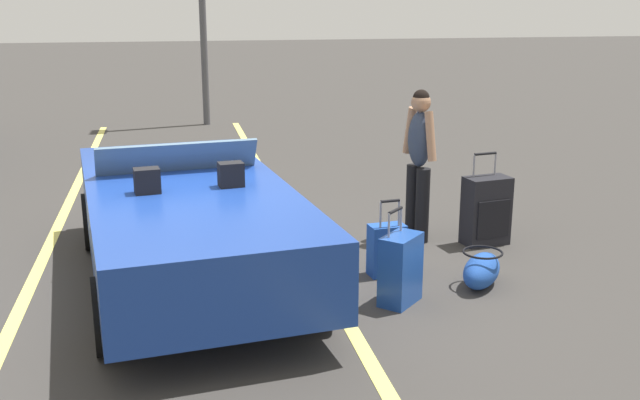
% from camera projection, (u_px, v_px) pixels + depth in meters
% --- Properties ---
extents(ground_plane, '(80.00, 80.00, 0.00)m').
position_uv_depth(ground_plane, '(191.00, 281.00, 7.03)').
color(ground_plane, '#383533').
extents(lot_line_near, '(18.00, 0.12, 0.01)m').
position_uv_depth(lot_line_near, '(319.00, 271.00, 7.26)').
color(lot_line_near, '#EAE066').
rests_on(lot_line_near, ground_plane).
extents(lot_line_mid, '(18.00, 0.12, 0.01)m').
position_uv_depth(lot_line_mid, '(27.00, 293.00, 6.74)').
color(lot_line_mid, '#EAE066').
rests_on(lot_line_mid, ground_plane).
extents(convertible_car, '(4.32, 2.26, 1.24)m').
position_uv_depth(convertible_car, '(185.00, 215.00, 7.06)').
color(convertible_car, navy).
rests_on(convertible_car, ground_plane).
extents(suitcase_large_black, '(0.36, 0.52, 0.99)m').
position_uv_depth(suitcase_large_black, '(486.00, 211.00, 7.99)').
color(suitcase_large_black, black).
rests_on(suitcase_large_black, ground_plane).
extents(suitcase_medium_bright, '(0.45, 0.45, 0.85)m').
position_uv_depth(suitcase_medium_bright, '(400.00, 269.00, 6.44)').
color(suitcase_medium_bright, '#1E479E').
rests_on(suitcase_medium_bright, ground_plane).
extents(suitcase_small_carryon, '(0.25, 0.36, 0.77)m').
position_uv_depth(suitcase_small_carryon, '(386.00, 250.00, 7.12)').
color(suitcase_small_carryon, '#1E479E').
rests_on(suitcase_small_carryon, ground_plane).
extents(duffel_bag, '(0.69, 0.63, 0.34)m').
position_uv_depth(duffel_bag, '(482.00, 270.00, 6.86)').
color(duffel_bag, '#1E479E').
rests_on(duffel_bag, ground_plane).
extents(traveler_person, '(0.61, 0.29, 1.65)m').
position_uv_depth(traveler_person, '(419.00, 157.00, 7.99)').
color(traveler_person, black).
rests_on(traveler_person, ground_plane).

